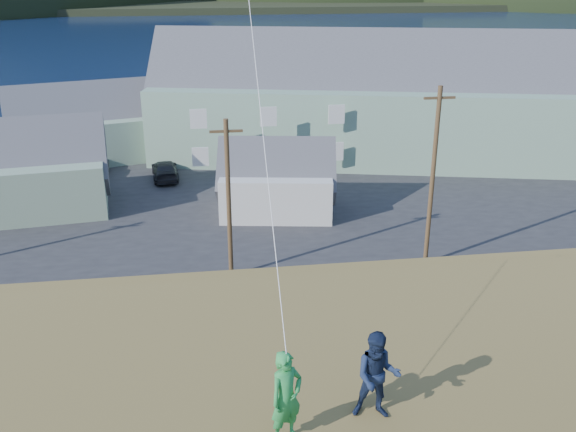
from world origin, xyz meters
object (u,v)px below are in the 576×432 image
object	(u,v)px
shed_palegreen_near	(26,171)
wharf	(145,112)
shed_white	(277,180)
shed_palegreen_far	(81,125)
lodge	(372,100)
kite_flyer_green	(286,397)
kite_flyer_navy	(377,376)

from	to	relation	value
shed_palegreen_near	wharf	bearing A→B (deg)	71.49
shed_white	shed_palegreen_far	distance (m)	19.99
lodge	kite_flyer_green	distance (m)	42.89
shed_palegreen_near	lodge	bearing A→B (deg)	12.72
shed_white	kite_flyer_navy	size ratio (longest dim) A/B	4.45
kite_flyer_navy	kite_flyer_green	bearing A→B (deg)	-155.61
shed_palegreen_near	shed_palegreen_far	xyz separation A→B (m)	(1.70, 11.45, 0.15)
shed_palegreen_near	shed_white	world-z (taller)	shed_palegreen_near
shed_palegreen_near	kite_flyer_navy	bearing A→B (deg)	-72.50
wharf	shed_palegreen_near	world-z (taller)	shed_palegreen_near
wharf	lodge	size ratio (longest dim) A/B	0.70
shed_white	shed_palegreen_near	bearing A→B (deg)	179.98
shed_white	kite_flyer_green	world-z (taller)	kite_flyer_green
kite_flyer_green	kite_flyer_navy	bearing A→B (deg)	-17.47
lodge	shed_white	distance (m)	14.98
wharf	shed_white	world-z (taller)	shed_white
lodge	shed_palegreen_far	size ratio (longest dim) A/B	2.92
shed_white	shed_palegreen_far	size ratio (longest dim) A/B	0.65
shed_white	shed_palegreen_far	world-z (taller)	shed_palegreen_far
kite_flyer_green	shed_palegreen_far	bearing A→B (deg)	73.97
lodge	shed_white	world-z (taller)	lodge
shed_white	lodge	bearing A→B (deg)	60.58
wharf	shed_palegreen_far	distance (m)	16.40
shed_palegreen_near	kite_flyer_navy	world-z (taller)	kite_flyer_navy
wharf	shed_palegreen_near	size ratio (longest dim) A/B	2.40
kite_flyer_green	kite_flyer_navy	world-z (taller)	kite_flyer_green
wharf	shed_palegreen_far	xyz separation A→B (m)	(-3.89, -15.73, 2.48)
lodge	shed_white	xyz separation A→B (m)	(-9.22, -11.54, -2.51)
shed_palegreen_far	kite_flyer_green	bearing A→B (deg)	-90.77
shed_palegreen_far	lodge	bearing A→B (deg)	-20.80
wharf	kite_flyer_green	xyz separation A→B (m)	(6.89, -59.07, 7.67)
shed_palegreen_near	shed_white	distance (m)	16.14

